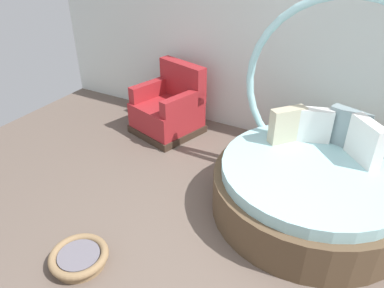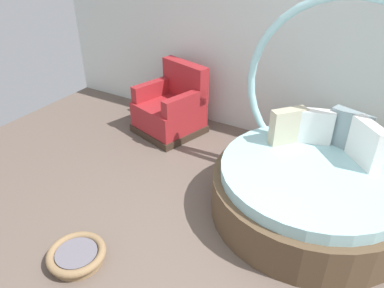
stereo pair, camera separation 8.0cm
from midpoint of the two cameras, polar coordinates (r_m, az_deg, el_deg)
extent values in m
cube|color=#66564C|center=(3.32, 6.16, -19.58)|extent=(8.00, 8.00, 0.02)
cube|color=silver|center=(4.64, 21.29, 17.18)|extent=(8.00, 0.12, 3.19)
cylinder|color=brown|center=(3.91, 18.17, -7.55)|extent=(1.94, 1.94, 0.43)
cylinder|color=#9ED1D6|center=(3.75, 18.85, -4.26)|extent=(1.78, 1.78, 0.12)
torus|color=#9ED1D6|center=(3.93, 22.25, 7.04)|extent=(1.92, 0.08, 1.92)
cube|color=white|center=(3.88, 25.90, 0.06)|extent=(0.37, 0.39, 0.42)
cube|color=gray|center=(4.07, 23.67, 1.95)|extent=(0.42, 0.24, 0.40)
cube|color=white|center=(4.06, 18.94, 2.60)|extent=(0.38, 0.23, 0.37)
cube|color=#BCB293|center=(3.97, 15.14, 2.70)|extent=(0.33, 0.37, 0.38)
cube|color=#38281E|center=(5.23, -3.07, 2.44)|extent=(0.99, 0.99, 0.10)
cube|color=#A32328|center=(5.13, -3.14, 4.60)|extent=(0.94, 0.94, 0.34)
cube|color=#A32328|center=(5.15, -0.63, 9.85)|extent=(0.77, 0.36, 0.50)
cube|color=#A32328|center=(5.24, -5.54, 8.45)|extent=(0.30, 0.69, 0.22)
cube|color=#A32328|center=(4.80, -0.72, 6.37)|extent=(0.30, 0.69, 0.22)
cylinder|color=#8E704C|center=(3.51, -16.62, -16.66)|extent=(0.44, 0.44, 0.06)
torus|color=#8E704C|center=(3.46, -16.78, -15.93)|extent=(0.51, 0.51, 0.07)
cylinder|color=slate|center=(3.47, -16.76, -16.04)|extent=(0.36, 0.36, 0.05)
camera|label=1|loc=(0.04, -89.41, 0.35)|focal=34.50mm
camera|label=2|loc=(0.04, 90.59, -0.35)|focal=34.50mm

